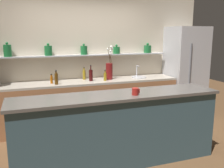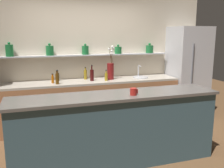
# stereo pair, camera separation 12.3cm
# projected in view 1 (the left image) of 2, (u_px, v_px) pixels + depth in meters

# --- Properties ---
(ground_plane) EXTENTS (12.00, 12.00, 0.00)m
(ground_plane) POSITION_uv_depth(u_px,v_px,m) (109.00, 151.00, 3.96)
(ground_plane) COLOR brown
(back_wall_unit) EXTENTS (5.20, 0.28, 2.60)m
(back_wall_unit) POSITION_uv_depth(u_px,v_px,m) (84.00, 60.00, 5.18)
(back_wall_unit) COLOR beige
(back_wall_unit) RESTS_ON ground_plane
(back_counter_unit) EXTENTS (3.69, 0.62, 0.92)m
(back_counter_unit) POSITION_uv_depth(u_px,v_px,m) (87.00, 103.00, 5.01)
(back_counter_unit) COLOR #99603D
(back_counter_unit) RESTS_ON ground_plane
(island_counter) EXTENTS (2.92, 0.61, 1.02)m
(island_counter) POSITION_uv_depth(u_px,v_px,m) (118.00, 129.00, 3.52)
(island_counter) COLOR #334C56
(island_counter) RESTS_ON ground_plane
(refrigerator) EXTENTS (0.77, 0.73, 1.98)m
(refrigerator) POSITION_uv_depth(u_px,v_px,m) (185.00, 72.00, 5.60)
(refrigerator) COLOR #B7B7BC
(refrigerator) RESTS_ON ground_plane
(flower_vase) EXTENTS (0.14, 0.17, 0.69)m
(flower_vase) POSITION_uv_depth(u_px,v_px,m) (109.00, 69.00, 5.04)
(flower_vase) COLOR maroon
(flower_vase) RESTS_ON back_counter_unit
(sink_fixture) EXTENTS (0.32, 0.32, 0.25)m
(sink_fixture) POSITION_uv_depth(u_px,v_px,m) (139.00, 76.00, 5.29)
(sink_fixture) COLOR #B7B7BC
(sink_fixture) RESTS_ON back_counter_unit
(bottle_sauce_0) EXTENTS (0.05, 0.05, 0.18)m
(bottle_sauce_0) POSITION_uv_depth(u_px,v_px,m) (52.00, 79.00, 4.64)
(bottle_sauce_0) COLOR #9E4C0A
(bottle_sauce_0) RESTS_ON back_counter_unit
(bottle_oil_1) EXTENTS (0.06, 0.06, 0.25)m
(bottle_oil_1) POSITION_uv_depth(u_px,v_px,m) (84.00, 75.00, 5.04)
(bottle_oil_1) COLOR olive
(bottle_oil_1) RESTS_ON back_counter_unit
(bottle_oil_2) EXTENTS (0.06, 0.06, 0.22)m
(bottle_oil_2) POSITION_uv_depth(u_px,v_px,m) (56.00, 77.00, 4.85)
(bottle_oil_2) COLOR #47380A
(bottle_oil_2) RESTS_ON back_counter_unit
(bottle_oil_3) EXTENTS (0.06, 0.06, 0.21)m
(bottle_oil_3) POSITION_uv_depth(u_px,v_px,m) (105.00, 77.00, 4.92)
(bottle_oil_3) COLOR olive
(bottle_oil_3) RESTS_ON back_counter_unit
(bottle_wine_4) EXTENTS (0.07, 0.07, 0.31)m
(bottle_wine_4) POSITION_uv_depth(u_px,v_px,m) (91.00, 75.00, 4.89)
(bottle_wine_4) COLOR #380C0C
(bottle_wine_4) RESTS_ON back_counter_unit
(bottle_spirit_5) EXTENTS (0.06, 0.06, 0.26)m
(bottle_spirit_5) POSITION_uv_depth(u_px,v_px,m) (56.00, 79.00, 4.54)
(bottle_spirit_5) COLOR #4C2D0C
(bottle_spirit_5) RESTS_ON back_counter_unit
(coffee_mug) EXTENTS (0.11, 0.09, 0.10)m
(coffee_mug) POSITION_uv_depth(u_px,v_px,m) (135.00, 91.00, 3.36)
(coffee_mug) COLOR maroon
(coffee_mug) RESTS_ON island_counter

